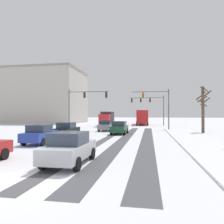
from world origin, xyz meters
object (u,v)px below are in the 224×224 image
Objects in this scene: traffic_signal_far_right at (150,103)px; car_silver_fifth at (70,148)px; car_blue_fourth at (40,134)px; bus_oncoming at (142,116)px; bare_tree_sidewalk_mid at (203,107)px; box_truck_delivery at (107,118)px; car_dark_green_second at (119,128)px; traffic_signal_near_right at (158,102)px; office_building_far_left_block at (44,97)px; car_grey_lead at (106,125)px; traffic_signal_near_left at (83,101)px; car_black_third at (67,130)px.

car_silver_fifth is at bearing -96.31° from traffic_signal_far_right.
car_silver_fifth is at bearing -51.59° from car_blue_fourth.
bare_tree_sidewalk_mid reaches higher than bus_oncoming.
box_truck_delivery is 21.14m from bare_tree_sidewalk_mid.
car_silver_fifth is (-0.25, -16.37, 0.00)m from car_dark_green_second.
traffic_signal_near_right is 1.57× the size of car_dark_green_second.
traffic_signal_far_right is 12.35m from traffic_signal_near_right.
traffic_signal_far_right is 31.79m from car_blue_fourth.
car_grey_lead is at bearing -47.38° from office_building_far_left_block.
traffic_signal_near_right is 7.31m from bare_tree_sidewalk_mid.
traffic_signal_near_right reaches higher than bare_tree_sidewalk_mid.
traffic_signal_near_right is 14.09m from box_truck_delivery.
traffic_signal_far_right is at bearing -18.00° from office_building_far_left_block.
traffic_signal_near_left reaches higher than bus_oncoming.
office_building_far_left_block is at bearing 144.24° from bare_tree_sidewalk_mid.
car_grey_lead is 0.99× the size of car_blue_fourth.
traffic_signal_far_right is 17.66m from traffic_signal_near_left.
traffic_signal_far_right is at bearing 83.69° from car_silver_fifth.
car_silver_fifth is (4.92, -11.77, 0.00)m from car_black_third.
traffic_signal_far_right is at bearing 67.75° from car_grey_lead.
office_building_far_left_block is (-20.63, 39.86, 6.67)m from car_blue_fourth.
car_silver_fifth is 0.55× the size of box_truck_delivery.
traffic_signal_near_left reaches higher than car_silver_fifth.
car_blue_fourth is (-2.80, -14.40, 0.00)m from car_grey_lead.
car_grey_lead is at bearing -155.93° from traffic_signal_near_right.
car_dark_green_second is (6.85, -6.25, -3.85)m from traffic_signal_near_left.
car_grey_lead is at bearing 78.98° from car_blue_fourth.
car_black_third is at bearing -129.17° from traffic_signal_near_right.
car_silver_fifth is 0.37× the size of bus_oncoming.
traffic_signal_near_left is (-10.66, -14.08, -0.17)m from traffic_signal_far_right.
office_building_far_left_block is (-19.21, 23.79, 2.82)m from traffic_signal_near_left.
traffic_signal_near_left is 0.30× the size of office_building_far_left_block.
car_grey_lead is 0.19× the size of office_building_far_left_block.
traffic_signal_near_right is 25.27m from car_silver_fifth.
car_dark_green_second is (-5.15, -8.05, -3.60)m from traffic_signal_near_right.
car_black_third is at bearing -138.25° from car_dark_green_second.
bus_oncoming is 1.79× the size of bare_tree_sidewalk_mid.
traffic_signal_near_right is 12.14m from traffic_signal_near_left.
car_black_third is at bearing -109.80° from traffic_signal_far_right.
bare_tree_sidewalk_mid is (15.87, -13.84, 1.81)m from box_truck_delivery.
bare_tree_sidewalk_mid is at bearing 17.95° from car_dark_green_second.
car_silver_fifth is at bearing -67.32° from car_black_third.
traffic_signal_near_left is 20.67m from bus_oncoming.
bare_tree_sidewalk_mid is at bearing -8.88° from traffic_signal_near_left.
box_truck_delivery is at bearing 80.97° from traffic_signal_near_left.
car_dark_green_second is 40.32m from office_building_far_left_block.
bus_oncoming is at bearing 77.92° from car_blue_fourth.
traffic_signal_far_right is at bearing 112.51° from bare_tree_sidewalk_mid.
bus_oncoming is (4.60, 20.17, 1.18)m from car_grey_lead.
car_blue_fourth is 45.37m from office_building_far_left_block.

